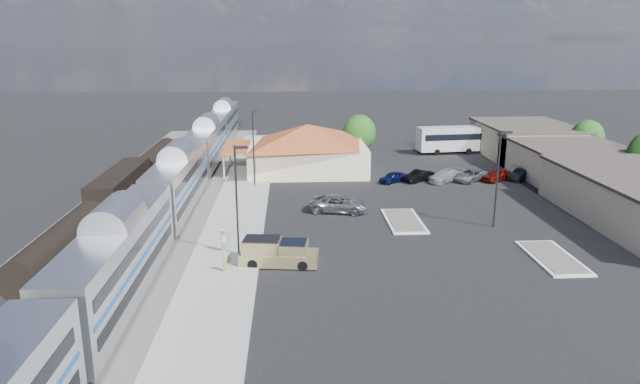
{
  "coord_description": "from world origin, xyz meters",
  "views": [
    {
      "loc": [
        -6.73,
        -49.28,
        16.94
      ],
      "look_at": [
        -3.97,
        2.94,
        2.8
      ],
      "focal_mm": 32.0,
      "sensor_mm": 36.0,
      "label": 1
    }
  ],
  "objects_px": {
    "pickup_truck": "(279,253)",
    "coach_bus": "(458,138)",
    "suv": "(339,204)",
    "station_depot": "(307,148)"
  },
  "relations": [
    {
      "from": "pickup_truck",
      "to": "station_depot",
      "type": "bearing_deg",
      "value": 1.48
    },
    {
      "from": "station_depot",
      "to": "suv",
      "type": "xyz_separation_m",
      "value": [
        2.66,
        -18.48,
        -2.3
      ]
    },
    {
      "from": "station_depot",
      "to": "pickup_truck",
      "type": "xyz_separation_m",
      "value": [
        -3.14,
        -32.13,
        -2.15
      ]
    },
    {
      "from": "station_depot",
      "to": "coach_bus",
      "type": "height_order",
      "value": "station_depot"
    },
    {
      "from": "pickup_truck",
      "to": "coach_bus",
      "type": "height_order",
      "value": "coach_bus"
    },
    {
      "from": "pickup_truck",
      "to": "suv",
      "type": "relative_size",
      "value": 1.04
    },
    {
      "from": "pickup_truck",
      "to": "coach_bus",
      "type": "distance_m",
      "value": 50.68
    },
    {
      "from": "coach_bus",
      "to": "pickup_truck",
      "type": "bearing_deg",
      "value": 142.07
    },
    {
      "from": "suv",
      "to": "coach_bus",
      "type": "distance_m",
      "value": 36.09
    },
    {
      "from": "suv",
      "to": "coach_bus",
      "type": "bearing_deg",
      "value": -22.53
    }
  ]
}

